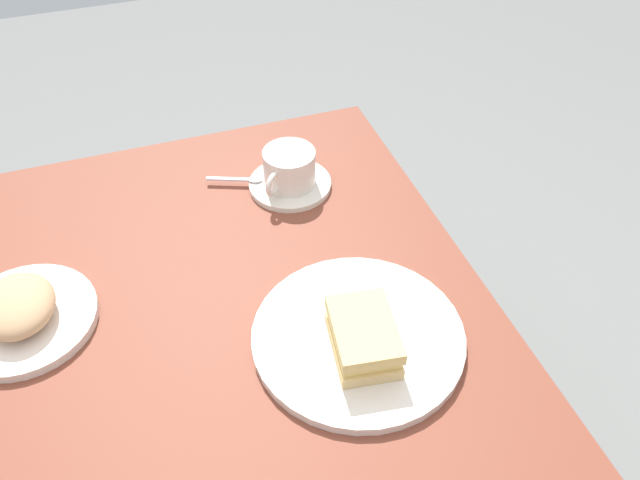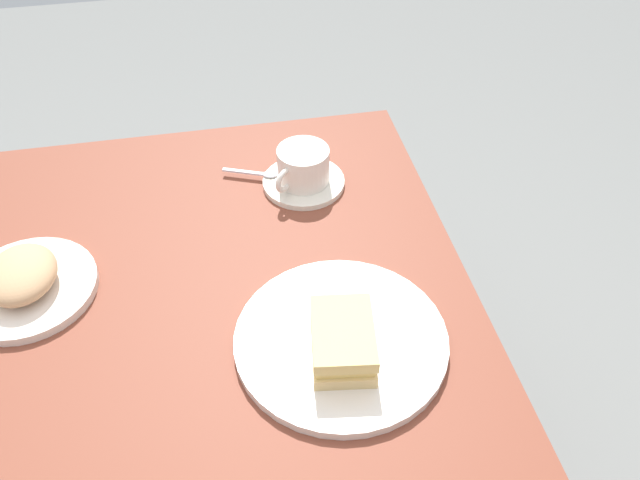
% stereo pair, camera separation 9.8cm
% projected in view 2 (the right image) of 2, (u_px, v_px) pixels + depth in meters
% --- Properties ---
extents(dining_table, '(1.15, 0.84, 0.74)m').
position_uv_depth(dining_table, '(200.00, 432.00, 0.91)').
color(dining_table, brown).
rests_on(dining_table, ground_plane).
extents(sandwich_plate, '(0.29, 0.29, 0.01)m').
position_uv_depth(sandwich_plate, '(341.00, 340.00, 0.87)').
color(sandwich_plate, silver).
rests_on(sandwich_plate, dining_table).
extents(sandwich_front, '(0.12, 0.10, 0.05)m').
position_uv_depth(sandwich_front, '(342.00, 339.00, 0.83)').
color(sandwich_front, '#DBB675').
rests_on(sandwich_front, sandwich_plate).
extents(coffee_saucer, '(0.14, 0.14, 0.01)m').
position_uv_depth(coffee_saucer, '(304.00, 182.00, 1.12)').
color(coffee_saucer, silver).
rests_on(coffee_saucer, dining_table).
extents(coffee_cup, '(0.10, 0.10, 0.06)m').
position_uv_depth(coffee_cup, '(303.00, 165.00, 1.09)').
color(coffee_cup, silver).
rests_on(coffee_cup, coffee_saucer).
extents(spoon, '(0.05, 0.10, 0.01)m').
position_uv_depth(spoon, '(259.00, 173.00, 1.13)').
color(spoon, silver).
rests_on(spoon, coffee_saucer).
extents(side_plate, '(0.20, 0.20, 0.01)m').
position_uv_depth(side_plate, '(27.00, 288.00, 0.94)').
color(side_plate, beige).
rests_on(side_plate, dining_table).
extents(side_food_pile, '(0.12, 0.10, 0.04)m').
position_uv_depth(side_food_pile, '(21.00, 274.00, 0.92)').
color(side_food_pile, tan).
rests_on(side_food_pile, side_plate).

